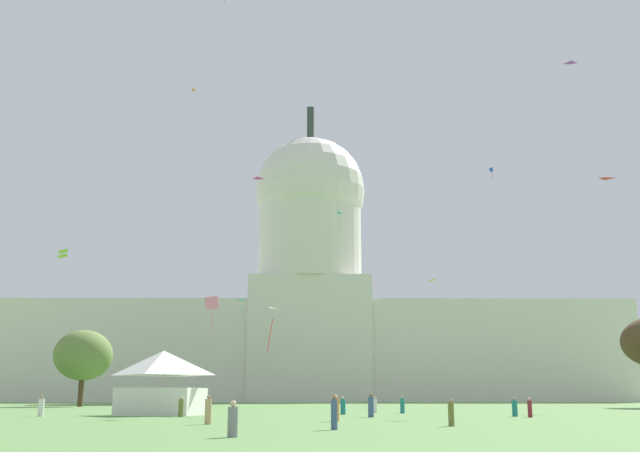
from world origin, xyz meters
The scene contains 27 objects.
capitol_building centered at (-0.42, 159.79, 21.07)m, with size 147.65×26.77×72.63m.
event_tent centered at (-12.93, 45.86, 2.80)m, with size 7.54×7.36×5.48m.
tree_west_far centered at (-33.74, 92.53, 7.39)m, with size 11.77×11.70×11.10m.
person_denim_edge_east centered at (4.60, 39.34, 0.82)m, with size 0.55×0.55×1.81m.
person_orange_lawn_far_right centered at (1.58, 29.97, 0.78)m, with size 0.50×0.50×1.71m.
person_grey_edge_west centered at (-3.31, 11.15, 0.66)m, with size 0.61×0.61×1.49m.
person_tan_back_center centered at (-6.17, 24.97, 0.77)m, with size 0.54×0.54×1.69m.
person_teal_near_tree_west centered at (2.77, 47.85, 0.70)m, with size 0.64×0.64×1.56m.
person_denim_near_tent centered at (1.10, 17.85, 0.81)m, with size 0.42×0.42×1.73m.
person_olive_front_right centered at (7.77, 22.21, 0.68)m, with size 0.34×0.34×1.48m.
person_teal_mid_left centered at (16.35, 41.33, 0.67)m, with size 0.46×0.46×1.50m.
person_teal_aisle_center centered at (8.54, 52.01, 0.72)m, with size 0.43×0.43×1.59m.
person_olive_back_left centered at (-10.35, 40.33, 0.73)m, with size 0.56×0.56×1.60m.
person_white_lawn_far_left centered at (6.16, 54.67, 0.69)m, with size 0.54×0.54×1.54m.
person_white_mid_right centered at (-21.91, 41.96, 0.73)m, with size 0.46×0.46×1.63m.
person_maroon_front_left centered at (16.87, 38.82, 0.69)m, with size 0.46×0.46×1.50m.
kite_yellow_low centered at (17.68, 85.10, 17.13)m, with size 1.29×1.51×0.18m.
kite_blue_high centered at (37.60, 131.04, 47.57)m, with size 0.78×0.84×2.57m.
kite_turquoise_high centered at (5.26, 131.69, 37.81)m, with size 1.52×1.92×2.88m.
kite_lime_mid centered at (-32.08, 75.14, 19.44)m, with size 1.31×1.31×1.28m.
kite_white_low centered at (-3.83, 47.09, 8.83)m, with size 1.09×1.43×3.81m.
kite_magenta_mid centered at (-8.69, 93.50, 34.79)m, with size 1.58×1.19×0.34m.
kite_pink_low centered at (-8.13, 40.21, 8.84)m, with size 1.23×0.38×2.87m.
kite_violet_high centered at (31.78, 64.84, 41.38)m, with size 1.39×1.08×0.19m.
kite_orange_high centered at (-22.13, 114.09, 58.02)m, with size 0.72×1.52×0.22m.
kite_cyan_mid centered at (-14.00, 130.31, 19.87)m, with size 1.74×0.86×2.85m.
kite_red_mid centered at (35.83, 67.69, 26.91)m, with size 1.63×0.87×0.21m.
Camera 1 is at (-0.05, -21.44, 1.73)m, focal length 42.71 mm.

